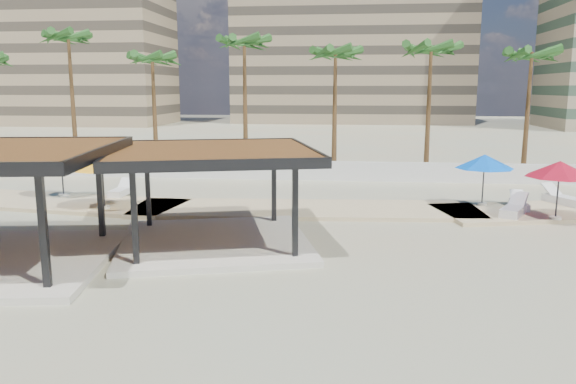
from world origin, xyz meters
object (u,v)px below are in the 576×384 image
lounger_a (121,191)px  lounger_d (514,210)px  pavilion_central (214,187)px  lounger_c (563,199)px  umbrella_c (560,169)px  lounger_b (519,204)px

lounger_a → lounger_d: size_ratio=0.86×
pavilion_central → lounger_c: bearing=13.0°
umbrella_c → lounger_d: size_ratio=1.25×
umbrella_c → lounger_d: umbrella_c is taller
pavilion_central → lounger_c: (15.14, 8.22, -1.74)m
umbrella_c → lounger_b: size_ratio=1.52×
pavilion_central → lounger_d: bearing=9.0°
lounger_c → lounger_d: size_ratio=1.00×
lounger_b → lounger_d: 1.56m
umbrella_c → lounger_a: 20.94m
umbrella_c → pavilion_central: bearing=-160.7°
umbrella_c → lounger_c: size_ratio=1.26×
umbrella_c → lounger_b: (-0.88, 2.18, -1.96)m
umbrella_c → lounger_c: bearing=66.0°
lounger_b → umbrella_c: bearing=-152.5°
lounger_c → pavilion_central: bearing=91.6°
lounger_b → lounger_d: (-0.62, -1.43, 0.04)m
pavilion_central → lounger_b: pavilion_central is taller
lounger_a → lounger_d: lounger_d is taller
lounger_a → lounger_c: size_ratio=0.86×
umbrella_c → lounger_a: (-20.57, 3.36, -1.95)m
umbrella_c → lounger_a: size_ratio=1.46×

